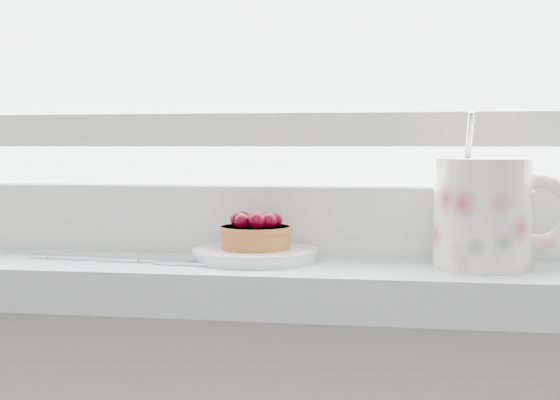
% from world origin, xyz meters
% --- Properties ---
extents(saucer, '(0.12, 0.12, 0.01)m').
position_xyz_m(saucer, '(-0.05, 1.89, 0.95)').
color(saucer, white).
rests_on(saucer, windowsill).
extents(raspberry_tart, '(0.07, 0.07, 0.04)m').
position_xyz_m(raspberry_tart, '(-0.05, 1.89, 0.97)').
color(raspberry_tart, '#965520').
rests_on(raspberry_tart, saucer).
extents(floral_mug, '(0.13, 0.09, 0.15)m').
position_xyz_m(floral_mug, '(0.17, 1.88, 0.99)').
color(floral_mug, silver).
rests_on(floral_mug, windowsill).
extents(fork, '(0.21, 0.04, 0.00)m').
position_xyz_m(fork, '(-0.17, 1.87, 0.94)').
color(fork, silver).
rests_on(fork, windowsill).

